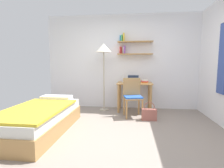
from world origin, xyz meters
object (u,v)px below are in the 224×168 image
(desk_chair, at_px, (133,95))
(water_bottle, at_px, (123,78))
(standing_lamp, at_px, (104,51))
(laptop, at_px, (133,80))
(book_stack, at_px, (145,81))
(bed, at_px, (40,119))
(desk, at_px, (134,88))
(handbag, at_px, (149,114))

(desk_chair, distance_m, water_bottle, 0.71)
(water_bottle, bearing_deg, standing_lamp, -169.15)
(laptop, bearing_deg, water_bottle, -174.44)
(water_bottle, xyz_separation_m, book_stack, (0.56, -0.09, -0.06))
(bed, bearing_deg, desk, 44.33)
(desk_chair, xyz_separation_m, book_stack, (0.31, 0.47, 0.29))
(handbag, bearing_deg, water_bottle, 126.72)
(desk_chair, relative_size, handbag, 2.18)
(laptop, bearing_deg, desk_chair, -91.17)
(bed, relative_size, desk, 2.10)
(desk_chair, bearing_deg, handbag, -36.49)
(bed, relative_size, book_stack, 8.20)
(book_stack, bearing_deg, standing_lamp, -179.82)
(desk_chair, relative_size, laptop, 2.75)
(standing_lamp, xyz_separation_m, handbag, (1.14, -0.74, -1.44))
(bed, xyz_separation_m, water_bottle, (1.43, 1.75, 0.62))
(laptop, distance_m, book_stack, 0.32)
(desk, height_order, handbag, desk)
(desk_chair, xyz_separation_m, water_bottle, (-0.25, 0.57, 0.35))
(standing_lamp, relative_size, handbag, 4.25)
(laptop, bearing_deg, bed, -133.77)
(standing_lamp, xyz_separation_m, water_bottle, (0.51, 0.10, -0.72))
(bed, height_order, desk_chair, desk_chair)
(laptop, distance_m, handbag, 1.15)
(laptop, bearing_deg, standing_lamp, -170.95)
(standing_lamp, xyz_separation_m, book_stack, (1.08, 0.00, -0.78))
(laptop, xyz_separation_m, book_stack, (0.30, -0.12, -0.01))
(desk, distance_m, standing_lamp, 1.27)
(standing_lamp, distance_m, book_stack, 1.33)
(standing_lamp, height_order, laptop, standing_lamp)
(desk, xyz_separation_m, water_bottle, (-0.30, 0.05, 0.26))
(desk_chair, distance_m, handbag, 0.59)
(desk, relative_size, water_bottle, 4.41)
(laptop, relative_size, handbag, 0.79)
(desk_chair, relative_size, book_stack, 3.91)
(laptop, bearing_deg, desk, -65.46)
(desk, bearing_deg, book_stack, -9.19)
(desk, height_order, desk_chair, desk_chair)
(laptop, height_order, water_bottle, water_bottle)
(desk, bearing_deg, water_bottle, 170.16)
(desk, xyz_separation_m, handbag, (0.32, -0.79, -0.46))
(desk, bearing_deg, bed, -135.67)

